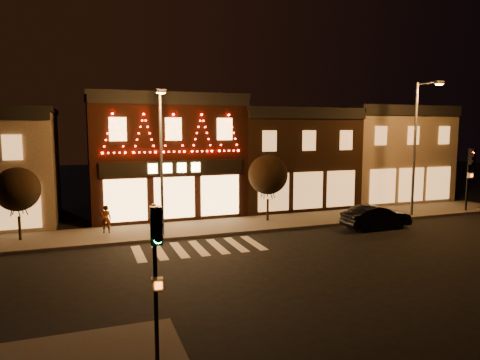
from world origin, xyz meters
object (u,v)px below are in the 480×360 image
streetlamp_mid (161,152)px  dark_sedan (376,217)px  traffic_signal_near (156,254)px  pedestrian (106,219)px

streetlamp_mid → dark_sedan: bearing=-16.2°
traffic_signal_near → streetlamp_mid: bearing=85.3°
dark_sedan → pedestrian: size_ratio=2.68×
dark_sedan → pedestrian: bearing=75.8°
traffic_signal_near → dark_sedan: size_ratio=0.96×
traffic_signal_near → pedestrian: traffic_signal_near is taller
dark_sedan → traffic_signal_near: bearing=125.9°
pedestrian → dark_sedan: bearing=169.7°
dark_sedan → pedestrian: (-15.55, 3.66, 0.24)m
dark_sedan → pedestrian: pedestrian is taller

